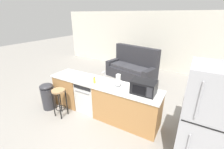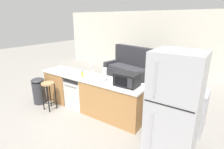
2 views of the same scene
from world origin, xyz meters
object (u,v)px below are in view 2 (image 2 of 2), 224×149
(stove_range, at_px, (186,109))
(kettle, at_px, (182,82))
(dishwasher, at_px, (79,91))
(couch, at_px, (131,70))
(refrigerator, at_px, (174,110))
(soap_bottle, at_px, (82,74))
(microwave, at_px, (127,79))
(paper_towel_roll, at_px, (105,74))
(bar_stool, at_px, (48,90))
(trash_bin, at_px, (39,90))

(stove_range, xyz_separation_m, kettle, (-0.17, 0.13, 0.53))
(dishwasher, xyz_separation_m, couch, (0.12, 2.67, -0.03))
(dishwasher, relative_size, stove_range, 0.93)
(refrigerator, bearing_deg, kettle, 97.68)
(soap_bottle, relative_size, couch, 0.08)
(dishwasher, xyz_separation_m, refrigerator, (2.60, -0.55, 0.51))
(microwave, height_order, couch, couch)
(microwave, relative_size, paper_towel_roll, 1.77)
(dishwasher, distance_m, stove_range, 2.66)
(refrigerator, height_order, paper_towel_roll, refrigerator)
(stove_range, height_order, bar_stool, stove_range)
(stove_range, relative_size, bar_stool, 1.22)
(bar_stool, bearing_deg, soap_bottle, 32.92)
(paper_towel_roll, distance_m, soap_bottle, 0.59)
(kettle, relative_size, bar_stool, 0.28)
(stove_range, distance_m, paper_towel_roll, 1.94)
(dishwasher, xyz_separation_m, stove_range, (2.60, 0.55, 0.03))
(dishwasher, xyz_separation_m, kettle, (2.43, 0.68, 0.56))
(refrigerator, height_order, microwave, refrigerator)
(refrigerator, relative_size, microwave, 3.70)
(refrigerator, bearing_deg, stove_range, 89.99)
(soap_bottle, bearing_deg, refrigerator, -10.42)
(microwave, xyz_separation_m, trash_bin, (-2.49, -0.53, -0.66))
(microwave, distance_m, couch, 3.06)
(kettle, bearing_deg, microwave, -145.27)
(trash_bin, bearing_deg, kettle, 19.26)
(microwave, bearing_deg, trash_bin, -167.93)
(microwave, height_order, trash_bin, microwave)
(dishwasher, distance_m, paper_towel_roll, 1.03)
(dishwasher, relative_size, bar_stool, 1.14)
(microwave, height_order, bar_stool, microwave)
(microwave, xyz_separation_m, paper_towel_roll, (-0.63, 0.04, -0.00))
(dishwasher, relative_size, couch, 0.39)
(kettle, relative_size, couch, 0.09)
(refrigerator, bearing_deg, microwave, 154.45)
(soap_bottle, bearing_deg, couch, 92.97)
(microwave, distance_m, soap_bottle, 1.20)
(microwave, bearing_deg, paper_towel_roll, 176.45)
(bar_stool, bearing_deg, trash_bin, 172.65)
(trash_bin, distance_m, couch, 3.41)
(stove_range, relative_size, kettle, 4.39)
(stove_range, distance_m, couch, 3.27)
(dishwasher, distance_m, soap_bottle, 0.62)
(dishwasher, bearing_deg, bar_stool, -128.92)
(paper_towel_roll, bearing_deg, couch, 105.06)
(refrigerator, bearing_deg, couch, 127.62)
(kettle, height_order, trash_bin, kettle)
(kettle, bearing_deg, bar_stool, -156.30)
(dishwasher, height_order, couch, couch)
(bar_stool, height_order, trash_bin, same)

